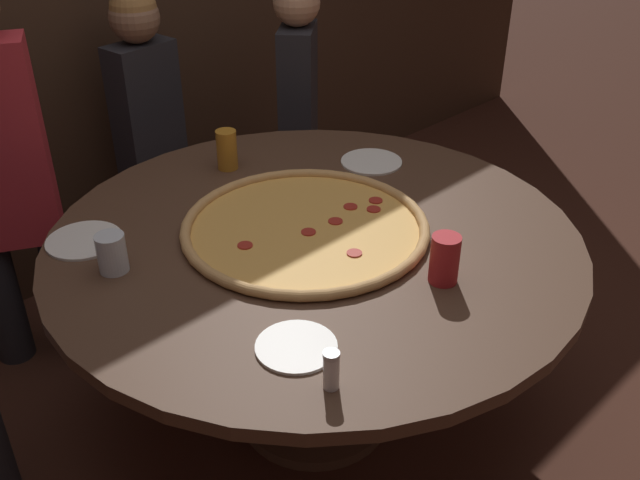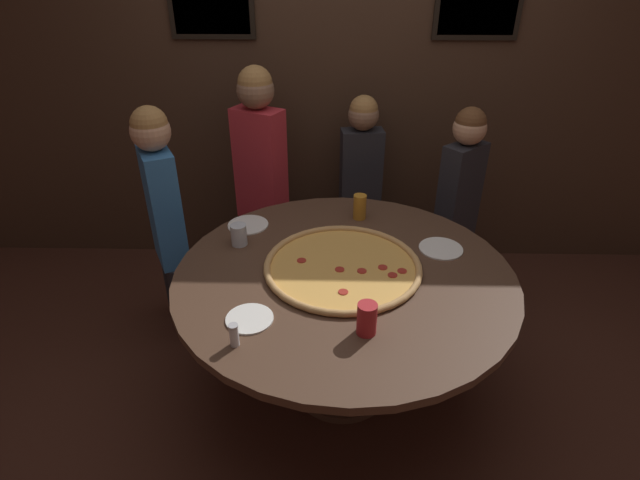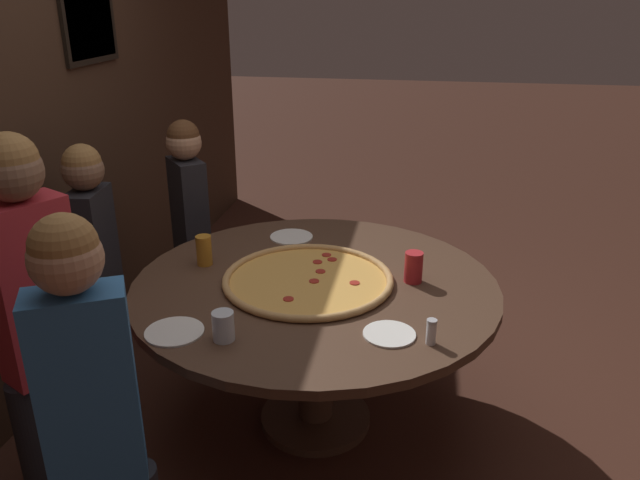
{
  "view_description": "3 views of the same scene",
  "coord_description": "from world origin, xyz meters",
  "px_view_note": "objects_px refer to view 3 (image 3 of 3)",
  "views": [
    {
      "loc": [
        -1.26,
        -1.32,
        1.83
      ],
      "look_at": [
        -0.05,
        -0.08,
        0.78
      ],
      "focal_mm": 40.0,
      "sensor_mm": 36.0,
      "label": 1
    },
    {
      "loc": [
        -0.07,
        -1.93,
        2.06
      ],
      "look_at": [
        -0.11,
        -0.01,
        0.92
      ],
      "focal_mm": 28.0,
      "sensor_mm": 36.0,
      "label": 2
    },
    {
      "loc": [
        -2.4,
        -0.45,
        1.93
      ],
      "look_at": [
        -0.01,
        -0.02,
        0.94
      ],
      "focal_mm": 35.0,
      "sensor_mm": 36.0,
      "label": 3
    }
  ],
  "objects_px": {
    "drink_cup_centre_back": "(223,326)",
    "condiment_shaker": "(431,332)",
    "diner_side_left": "(96,256)",
    "diner_far_right": "(89,399)",
    "diner_far_left": "(190,218)",
    "giant_pizza": "(308,279)",
    "drink_cup_beside_pizza": "(414,267)",
    "white_plate_left_side": "(174,332)",
    "white_plate_far_back": "(389,334)",
    "diner_centre_back": "(36,297)",
    "dining_table": "(315,308)",
    "drink_cup_near_left": "(204,250)",
    "white_plate_near_front": "(291,237)"
  },
  "relations": [
    {
      "from": "drink_cup_near_left",
      "to": "white_plate_far_back",
      "type": "distance_m",
      "value": 1.01
    },
    {
      "from": "diner_far_left",
      "to": "giant_pizza",
      "type": "bearing_deg",
      "value": 8.24
    },
    {
      "from": "dining_table",
      "to": "drink_cup_centre_back",
      "type": "xyz_separation_m",
      "value": [
        -0.53,
        0.24,
        0.18
      ]
    },
    {
      "from": "condiment_shaker",
      "to": "giant_pizza",
      "type": "bearing_deg",
      "value": 51.66
    },
    {
      "from": "white_plate_far_back",
      "to": "drink_cup_near_left",
      "type": "bearing_deg",
      "value": 61.2
    },
    {
      "from": "drink_cup_centre_back",
      "to": "diner_far_left",
      "type": "xyz_separation_m",
      "value": [
        1.25,
        0.61,
        -0.07
      ]
    },
    {
      "from": "giant_pizza",
      "to": "white_plate_left_side",
      "type": "relative_size",
      "value": 3.39
    },
    {
      "from": "condiment_shaker",
      "to": "diner_far_left",
      "type": "xyz_separation_m",
      "value": [
        1.15,
        1.35,
        -0.06
      ]
    },
    {
      "from": "dining_table",
      "to": "diner_far_left",
      "type": "relative_size",
      "value": 1.24
    },
    {
      "from": "giant_pizza",
      "to": "drink_cup_centre_back",
      "type": "bearing_deg",
      "value": 158.03
    },
    {
      "from": "drink_cup_beside_pizza",
      "to": "dining_table",
      "type": "bearing_deg",
      "value": 100.33
    },
    {
      "from": "drink_cup_near_left",
      "to": "white_plate_far_back",
      "type": "bearing_deg",
      "value": -118.8
    },
    {
      "from": "white_plate_left_side",
      "to": "diner_far_right",
      "type": "distance_m",
      "value": 0.48
    },
    {
      "from": "condiment_shaker",
      "to": "diner_centre_back",
      "type": "relative_size",
      "value": 0.07
    },
    {
      "from": "white_plate_far_back",
      "to": "diner_centre_back",
      "type": "distance_m",
      "value": 1.35
    },
    {
      "from": "dining_table",
      "to": "condiment_shaker",
      "type": "height_order",
      "value": "condiment_shaker"
    },
    {
      "from": "giant_pizza",
      "to": "white_plate_far_back",
      "type": "distance_m",
      "value": 0.54
    },
    {
      "from": "white_plate_left_side",
      "to": "diner_side_left",
      "type": "relative_size",
      "value": 0.17
    },
    {
      "from": "drink_cup_near_left",
      "to": "diner_far_right",
      "type": "relative_size",
      "value": 0.1
    },
    {
      "from": "drink_cup_centre_back",
      "to": "diner_far_left",
      "type": "bearing_deg",
      "value": 26.06
    },
    {
      "from": "giant_pizza",
      "to": "white_plate_left_side",
      "type": "distance_m",
      "value": 0.65
    },
    {
      "from": "drink_cup_beside_pizza",
      "to": "diner_far_left",
      "type": "height_order",
      "value": "diner_far_left"
    },
    {
      "from": "giant_pizza",
      "to": "white_plate_left_side",
      "type": "bearing_deg",
      "value": 141.26
    },
    {
      "from": "white_plate_near_front",
      "to": "white_plate_left_side",
      "type": "bearing_deg",
      "value": 167.43
    },
    {
      "from": "drink_cup_beside_pizza",
      "to": "white_plate_left_side",
      "type": "relative_size",
      "value": 0.62
    },
    {
      "from": "white_plate_left_side",
      "to": "drink_cup_centre_back",
      "type": "bearing_deg",
      "value": -94.0
    },
    {
      "from": "drink_cup_centre_back",
      "to": "diner_side_left",
      "type": "distance_m",
      "value": 1.09
    },
    {
      "from": "white_plate_near_front",
      "to": "diner_centre_back",
      "type": "xyz_separation_m",
      "value": [
        -1.0,
        0.78,
        0.09
      ]
    },
    {
      "from": "white_plate_near_front",
      "to": "drink_cup_near_left",
      "type": "bearing_deg",
      "value": 140.69
    },
    {
      "from": "giant_pizza",
      "to": "condiment_shaker",
      "type": "xyz_separation_m",
      "value": [
        -0.42,
        -0.53,
        0.04
      ]
    },
    {
      "from": "diner_side_left",
      "to": "diner_far_left",
      "type": "height_order",
      "value": "diner_far_left"
    },
    {
      "from": "drink_cup_centre_back",
      "to": "condiment_shaker",
      "type": "relative_size",
      "value": 1.14
    },
    {
      "from": "drink_cup_beside_pizza",
      "to": "giant_pizza",
      "type": "bearing_deg",
      "value": 100.71
    },
    {
      "from": "drink_cup_centre_back",
      "to": "drink_cup_beside_pizza",
      "type": "bearing_deg",
      "value": -47.39
    },
    {
      "from": "white_plate_left_side",
      "to": "white_plate_near_front",
      "type": "bearing_deg",
      "value": -12.57
    },
    {
      "from": "drink_cup_centre_back",
      "to": "drink_cup_beside_pizza",
      "type": "height_order",
      "value": "drink_cup_beside_pizza"
    },
    {
      "from": "drink_cup_near_left",
      "to": "diner_far_right",
      "type": "height_order",
      "value": "diner_far_right"
    },
    {
      "from": "dining_table",
      "to": "diner_far_right",
      "type": "distance_m",
      "value": 1.12
    },
    {
      "from": "drink_cup_beside_pizza",
      "to": "white_plate_left_side",
      "type": "bearing_deg",
      "value": 124.68
    },
    {
      "from": "diner_centre_back",
      "to": "white_plate_near_front",
      "type": "bearing_deg",
      "value": 169.41
    },
    {
      "from": "white_plate_far_back",
      "to": "condiment_shaker",
      "type": "relative_size",
      "value": 2.02
    },
    {
      "from": "diner_centre_back",
      "to": "diner_far_left",
      "type": "height_order",
      "value": "diner_centre_back"
    },
    {
      "from": "diner_side_left",
      "to": "diner_far_right",
      "type": "distance_m",
      "value": 1.27
    },
    {
      "from": "white_plate_left_side",
      "to": "diner_centre_back",
      "type": "xyz_separation_m",
      "value": [
        0.01,
        0.55,
        0.09
      ]
    },
    {
      "from": "diner_centre_back",
      "to": "diner_far_right",
      "type": "bearing_deg",
      "value": 72.25
    },
    {
      "from": "white_plate_far_back",
      "to": "white_plate_near_front",
      "type": "distance_m",
      "value": 1.05
    },
    {
      "from": "giant_pizza",
      "to": "dining_table",
      "type": "bearing_deg",
      "value": -74.03
    },
    {
      "from": "white_plate_far_back",
      "to": "diner_far_left",
      "type": "height_order",
      "value": "diner_far_left"
    },
    {
      "from": "drink_cup_beside_pizza",
      "to": "diner_far_right",
      "type": "height_order",
      "value": "diner_far_right"
    },
    {
      "from": "diner_centre_back",
      "to": "diner_far_right",
      "type": "distance_m",
      "value": 0.68
    }
  ]
}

